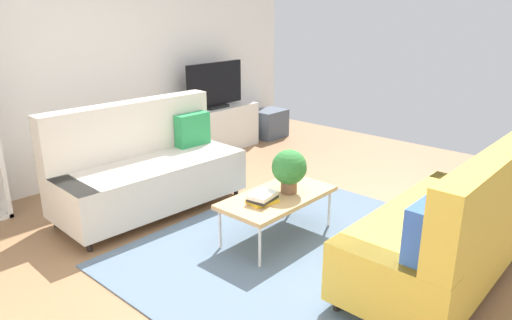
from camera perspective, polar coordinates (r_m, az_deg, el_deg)
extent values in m
plane|color=#936B47|center=(4.36, 2.74, -9.65)|extent=(7.68, 7.68, 0.00)
cube|color=white|center=(6.05, -18.47, 11.75)|extent=(6.40, 0.12, 2.90)
cube|color=slate|center=(4.26, 4.22, -10.29)|extent=(2.90, 2.20, 0.01)
cube|color=beige|center=(4.95, -12.60, -2.55)|extent=(1.94, 0.93, 0.44)
cube|color=beige|center=(5.06, -14.98, 3.68)|extent=(1.91, 0.29, 0.56)
cube|color=beige|center=(5.38, -5.12, 0.79)|extent=(0.24, 0.85, 0.22)
cube|color=beige|center=(4.54, -21.68, -3.86)|extent=(0.24, 0.85, 0.22)
cylinder|color=black|center=(5.29, -2.44, -3.88)|extent=(0.05, 0.05, 0.10)
cylinder|color=black|center=(4.40, -19.47, -9.75)|extent=(0.05, 0.05, 0.10)
cylinder|color=black|center=(5.77, -7.06, -2.06)|extent=(0.05, 0.05, 0.10)
cylinder|color=black|center=(4.98, -23.01, -6.88)|extent=(0.05, 0.05, 0.10)
cube|color=#288C4C|center=(5.30, -7.68, 3.68)|extent=(0.41, 0.16, 0.36)
cube|color=gold|center=(3.91, 21.21, -9.16)|extent=(1.90, 0.85, 0.44)
cube|color=gold|center=(3.64, 26.77, -3.39)|extent=(1.90, 0.21, 0.56)
cube|color=gold|center=(3.16, 15.66, -13.11)|extent=(0.20, 0.84, 0.22)
cube|color=gold|center=(4.62, 25.22, -3.97)|extent=(0.20, 0.84, 0.22)
cylinder|color=black|center=(3.48, 9.75, -16.88)|extent=(0.05, 0.05, 0.10)
cylinder|color=black|center=(4.87, 20.88, -7.13)|extent=(0.05, 0.05, 0.10)
cube|color=#3359B2|center=(3.13, 19.92, -7.88)|extent=(0.40, 0.14, 0.36)
cube|color=tan|center=(4.24, 2.62, -4.52)|extent=(1.10, 0.56, 0.04)
cylinder|color=silver|center=(4.14, -4.37, -8.36)|extent=(0.02, 0.02, 0.38)
cylinder|color=silver|center=(4.82, 4.26, -4.39)|extent=(0.02, 0.02, 0.38)
cylinder|color=silver|center=(3.85, 0.46, -10.44)|extent=(0.02, 0.02, 0.38)
cylinder|color=silver|center=(4.57, 8.83, -5.84)|extent=(0.02, 0.02, 0.38)
cube|color=silver|center=(6.89, -4.95, 3.73)|extent=(1.40, 0.44, 0.64)
cube|color=black|center=(6.79, -4.91, 6.47)|extent=(0.36, 0.20, 0.04)
cube|color=black|center=(6.74, -4.98, 9.14)|extent=(1.00, 0.05, 0.60)
cube|color=#4C5666|center=(7.62, 1.64, 4.43)|extent=(0.52, 0.40, 0.44)
cylinder|color=brown|center=(4.28, 3.99, -3.20)|extent=(0.15, 0.15, 0.12)
sphere|color=#2D7233|center=(4.22, 4.04, -0.86)|extent=(0.32, 0.32, 0.32)
cube|color=gold|center=(4.07, 0.79, -4.98)|extent=(0.27, 0.23, 0.03)
cube|color=#262626|center=(4.06, 0.79, -4.66)|extent=(0.26, 0.21, 0.03)
cube|color=silver|center=(4.05, 0.80, -4.26)|extent=(0.27, 0.22, 0.04)
cylinder|color=#4C72B2|center=(6.46, -9.11, 6.20)|extent=(0.10, 0.10, 0.15)
cylinder|color=#3F8C4C|center=(6.50, -7.50, 6.31)|extent=(0.05, 0.05, 0.15)
cylinder|color=#3F8C4C|center=(6.56, -6.81, 6.55)|extent=(0.06, 0.06, 0.17)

